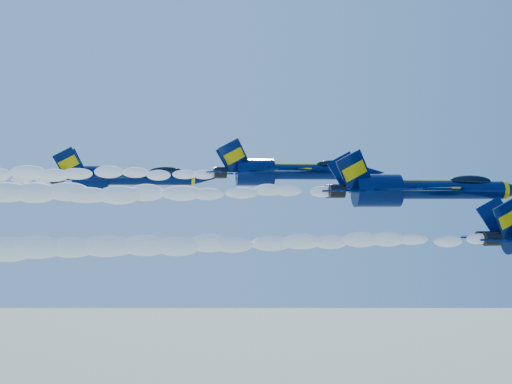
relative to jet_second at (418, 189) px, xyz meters
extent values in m
cube|color=#000E3A|center=(5.46, -6.88, -2.53)|extent=(3.52, 1.11, 3.79)
cube|color=#000E3A|center=(5.46, -4.61, -2.53)|extent=(3.52, 1.11, 3.79)
cylinder|color=black|center=(4.05, -6.45, -4.26)|extent=(1.30, 1.19, 1.19)
cylinder|color=black|center=(4.05, -5.04, -4.26)|extent=(1.30, 1.19, 1.19)
ellipsoid|color=white|center=(-24.41, -5.75, -4.59)|extent=(55.85, 2.56, 2.31)
cylinder|color=#000E3A|center=(3.18, 0.00, -0.08)|extent=(10.14, 1.69, 1.69)
ellipsoid|color=#000E3A|center=(-3.92, 0.00, -0.13)|extent=(1.76, 3.04, 7.21)
cylinder|color=#E4B802|center=(8.36, 0.00, -0.08)|extent=(0.39, 1.76, 1.76)
ellipsoid|color=black|center=(5.09, 0.00, 0.77)|extent=(4.06, 1.32, 1.12)
cube|color=#E4B802|center=(5.09, 0.00, 0.43)|extent=(4.73, 1.13, 0.20)
cube|color=#000E3A|center=(-1.89, -4.51, -0.08)|extent=(6.04, 7.16, 0.20)
cube|color=#000E3A|center=(-1.89, 4.51, -0.08)|extent=(6.04, 7.16, 0.20)
cube|color=#E4B802|center=(-0.31, -4.51, 0.04)|extent=(2.72, 5.64, 0.11)
cube|color=#E4B802|center=(-0.31, 4.51, 0.04)|extent=(2.72, 5.64, 0.11)
cube|color=#000E3A|center=(-6.40, -1.18, 1.61)|extent=(3.67, 1.16, 3.95)
cube|color=#000E3A|center=(-6.40, 1.18, 1.61)|extent=(3.67, 1.16, 3.95)
cylinder|color=black|center=(-7.86, -0.73, -0.19)|extent=(1.35, 1.24, 1.24)
cylinder|color=black|center=(-7.86, 0.73, -0.19)|extent=(1.35, 1.24, 1.24)
cube|color=#E4B802|center=(-0.20, 0.00, 0.80)|extent=(12.39, 0.39, 0.09)
ellipsoid|color=white|center=(-36.35, 0.00, -0.52)|extent=(55.85, 2.67, 2.40)
cylinder|color=#000E3A|center=(-7.59, 8.76, 1.88)|extent=(9.21, 1.54, 1.54)
ellipsoid|color=#000E3A|center=(-14.04, 8.76, 1.82)|extent=(1.60, 2.76, 6.55)
cone|color=#000E3A|center=(-1.65, 8.76, 1.88)|extent=(2.66, 1.54, 1.54)
cylinder|color=#E4B802|center=(-2.88, 8.76, 1.88)|extent=(0.36, 1.60, 1.60)
ellipsoid|color=black|center=(-5.85, 8.76, 2.64)|extent=(3.68, 1.20, 1.01)
cube|color=#E4B802|center=(-5.85, 8.76, 2.34)|extent=(4.30, 1.02, 0.18)
cube|color=#000E3A|center=(-12.20, 4.66, 1.88)|extent=(5.49, 6.50, 0.18)
cube|color=#000E3A|center=(-12.20, 12.85, 1.88)|extent=(5.49, 6.50, 0.18)
cube|color=#E4B802|center=(-10.76, 4.66, 1.98)|extent=(2.47, 5.13, 0.10)
cube|color=#E4B802|center=(-10.76, 12.85, 1.98)|extent=(2.47, 5.13, 0.10)
cube|color=#000E3A|center=(-16.29, 7.68, 3.41)|extent=(3.33, 1.05, 3.59)
cube|color=#000E3A|center=(-16.29, 9.83, 3.41)|extent=(3.33, 1.05, 3.59)
cylinder|color=black|center=(-17.62, 8.09, 1.77)|extent=(1.23, 1.13, 1.13)
cylinder|color=black|center=(-17.62, 9.42, 1.77)|extent=(1.23, 1.13, 1.13)
cube|color=#E4B802|center=(-10.66, 8.76, 2.67)|extent=(11.26, 0.36, 0.08)
cylinder|color=#000E3A|center=(-24.75, 20.69, 1.55)|extent=(9.70, 1.62, 1.62)
ellipsoid|color=#000E3A|center=(-31.55, 20.69, 1.50)|extent=(1.68, 2.91, 6.90)
cone|color=#000E3A|center=(-18.50, 20.69, 1.55)|extent=(2.80, 1.62, 1.62)
cylinder|color=#E4B802|center=(-19.79, 20.69, 1.55)|extent=(0.38, 1.68, 1.68)
ellipsoid|color=black|center=(-22.92, 20.69, 2.36)|extent=(3.88, 1.26, 1.07)
cube|color=#E4B802|center=(-22.92, 20.69, 2.04)|extent=(4.53, 1.08, 0.19)
cube|color=#000E3A|center=(-29.60, 16.38, 1.55)|extent=(5.78, 6.85, 0.19)
cube|color=#000E3A|center=(-29.60, 25.01, 1.55)|extent=(5.78, 6.85, 0.19)
cube|color=#E4B802|center=(-28.09, 16.38, 1.66)|extent=(2.60, 5.40, 0.11)
cube|color=#E4B802|center=(-28.09, 25.01, 1.66)|extent=(2.60, 5.40, 0.11)
cube|color=#000E3A|center=(-33.92, 19.56, 3.17)|extent=(3.51, 1.11, 3.78)
cube|color=#000E3A|center=(-33.92, 21.82, 3.17)|extent=(3.51, 1.11, 3.78)
cylinder|color=black|center=(-35.32, 19.99, 1.44)|extent=(1.29, 1.19, 1.19)
cylinder|color=black|center=(-35.32, 21.39, 1.44)|extent=(1.29, 1.19, 1.19)
cube|color=#E4B802|center=(-27.99, 20.69, 2.39)|extent=(11.86, 0.38, 0.09)
camera|label=1|loc=(-23.70, -63.18, -0.96)|focal=50.00mm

